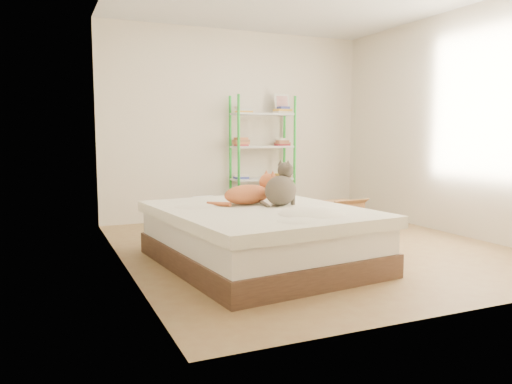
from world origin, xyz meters
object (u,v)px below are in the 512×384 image
bed (259,236)px  shelf_unit (263,159)px  grey_cat (281,184)px  cardboard_box (338,216)px  orange_cat (247,192)px  white_bin (206,209)px

bed → shelf_unit: (1.08, 2.31, 0.57)m
grey_cat → cardboard_box: (1.29, 1.04, -0.54)m
orange_cat → white_bin: size_ratio=1.64×
cardboard_box → grey_cat: bearing=-146.2°
cardboard_box → shelf_unit: bearing=105.5°
orange_cat → cardboard_box: 1.81m
grey_cat → cardboard_box: 1.74m
grey_cat → white_bin: bearing=-24.8°
shelf_unit → cardboard_box: shelf_unit is taller
shelf_unit → bed: bearing=-115.0°
white_bin → cardboard_box: bearing=-42.5°
shelf_unit → cardboard_box: size_ratio=3.22×
bed → orange_cat: 0.45m
white_bin → grey_cat: bearing=-89.8°
orange_cat → grey_cat: bearing=-54.7°
orange_cat → white_bin: 2.08m
cardboard_box → white_bin: size_ratio=1.53×
grey_cat → white_bin: (-0.01, 2.23, -0.54)m
grey_cat → shelf_unit: bearing=-45.3°
cardboard_box → white_bin: cardboard_box is taller
shelf_unit → white_bin: shelf_unit is taller
orange_cat → white_bin: (0.24, 2.02, -0.46)m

